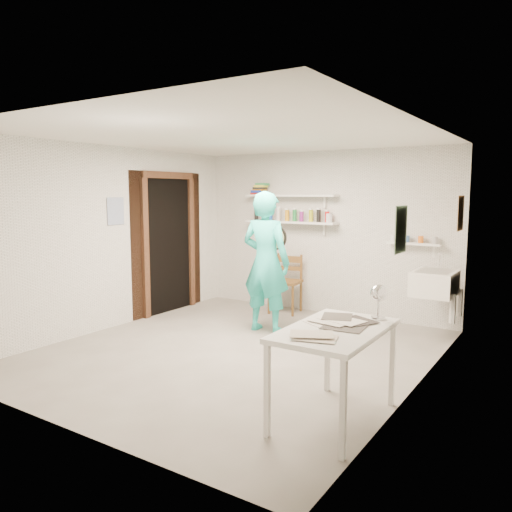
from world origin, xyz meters
The scene contains 27 objects.
floor centered at (0.00, 0.00, -0.01)m, with size 4.00×4.50×0.02m, color slate.
ceiling centered at (0.00, 0.00, 2.41)m, with size 4.00×4.50×0.02m, color silver.
wall_back centered at (0.00, 2.26, 1.20)m, with size 4.00×0.02×2.40m, color silver.
wall_front centered at (0.00, -2.26, 1.20)m, with size 4.00×0.02×2.40m, color silver.
wall_left centered at (-2.01, 0.00, 1.20)m, with size 0.02×4.50×2.40m, color silver.
wall_right centered at (2.01, 0.00, 1.20)m, with size 0.02×4.50×2.40m, color silver.
doorway_recess centered at (-1.99, 1.05, 1.00)m, with size 0.02×0.90×2.00m, color black.
corridor_box centered at (-2.70, 1.05, 1.05)m, with size 1.40×1.50×2.10m, color brown.
door_lintel centered at (-1.97, 1.05, 2.05)m, with size 0.06×1.05×0.10m, color brown.
door_jamb_near centered at (-1.97, 0.55, 1.00)m, with size 0.06×0.10×2.00m, color brown.
door_jamb_far centered at (-1.97, 1.55, 1.00)m, with size 0.06×0.10×2.00m, color brown.
shelf_lower centered at (-0.50, 2.13, 1.35)m, with size 1.50×0.22×0.03m, color white.
shelf_upper centered at (-0.50, 2.13, 1.75)m, with size 1.50×0.22×0.03m, color white.
ledge_shelf centered at (1.35, 2.17, 1.12)m, with size 0.70×0.14×0.03m, color white.
poster_left centered at (-1.99, 0.05, 1.55)m, with size 0.01×0.28×0.36m, color #334C7F.
poster_right_a centered at (1.99, 1.80, 1.55)m, with size 0.01×0.34×0.42m, color #995933.
poster_right_b centered at (1.99, -0.55, 1.50)m, with size 0.01×0.30×0.38m, color #3F724C.
belfast_sink centered at (1.75, 1.70, 0.70)m, with size 0.48×0.60×0.30m, color white.
man centered at (-0.16, 0.89, 0.91)m, with size 0.66×0.43×1.81m, color #28CBBD.
wall_clock centered at (-0.16, 1.11, 1.21)m, with size 0.33×0.33×0.04m, color beige.
wooden_chair centered at (-0.46, 1.91, 0.47)m, with size 0.44×0.42×0.94m, color brown.
work_table centered at (1.64, -1.01, 0.37)m, with size 0.67×1.12×0.75m, color silver.
desk_lamp centered at (1.83, -0.56, 0.97)m, with size 0.14×0.14×0.14m, color silver.
spray_cans centered at (-0.50, 2.13, 1.45)m, with size 1.32×0.06×0.17m.
book_stack centered at (-1.05, 2.13, 1.85)m, with size 0.28×0.14×0.17m.
ledge_pots centered at (1.35, 2.17, 1.18)m, with size 0.48×0.07×0.09m.
papers centered at (1.64, -1.01, 0.76)m, with size 0.30×0.22×0.03m.
Camera 1 is at (3.17, -4.50, 1.79)m, focal length 35.00 mm.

